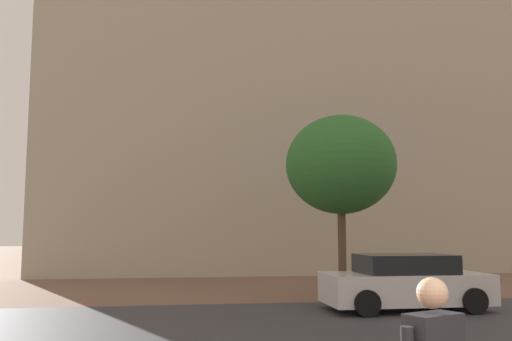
# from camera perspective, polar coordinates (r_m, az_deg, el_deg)

# --- Properties ---
(ground_plane) EXTENTS (120.00, 120.00, 0.00)m
(ground_plane) POSITION_cam_1_polar(r_m,az_deg,el_deg) (12.47, 0.42, -15.76)
(ground_plane) COLOR brown
(street_asphalt_strip) EXTENTS (120.00, 6.65, 0.00)m
(street_asphalt_strip) POSITION_cam_1_polar(r_m,az_deg,el_deg) (12.35, 0.51, -15.85)
(street_asphalt_strip) COLOR #38383D
(street_asphalt_strip) RESTS_ON ground_plane
(landmark_building) EXTENTS (23.12, 15.48, 40.86)m
(landmark_building) POSITION_cam_1_polar(r_m,az_deg,el_deg) (33.40, 0.55, 11.58)
(landmark_building) COLOR #B2A893
(landmark_building) RESTS_ON ground_plane
(car_white) EXTENTS (4.17, 2.05, 1.42)m
(car_white) POSITION_cam_1_polar(r_m,az_deg,el_deg) (14.81, 15.43, -11.35)
(car_white) COLOR silver
(car_white) RESTS_ON ground_plane
(tree_curb_far) EXTENTS (3.49, 3.49, 5.69)m
(tree_curb_far) POSITION_cam_1_polar(r_m,az_deg,el_deg) (17.39, 8.90, 0.59)
(tree_curb_far) COLOR brown
(tree_curb_far) RESTS_ON ground_plane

